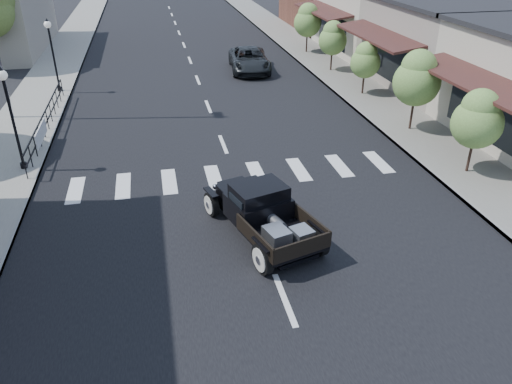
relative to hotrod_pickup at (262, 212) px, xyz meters
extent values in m
plane|color=black|center=(-0.10, 0.05, -0.79)|extent=(120.00, 120.00, 0.00)
cube|color=black|center=(-0.10, 15.05, -0.78)|extent=(14.00, 80.00, 0.02)
cube|color=gray|center=(-8.60, 15.05, -0.71)|extent=(3.00, 80.00, 0.15)
cube|color=gray|center=(8.40, 15.05, -0.71)|extent=(3.00, 80.00, 0.15)
cube|color=gray|center=(14.90, 13.05, 1.46)|extent=(10.00, 9.00, 4.50)
cube|color=#BBB09E|center=(14.90, 22.05, 1.46)|extent=(10.00, 9.00, 4.50)
imported|color=black|center=(3.30, 18.50, -0.10)|extent=(2.72, 5.16, 1.38)
camera|label=1|loc=(-2.75, -12.08, 7.29)|focal=35.00mm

